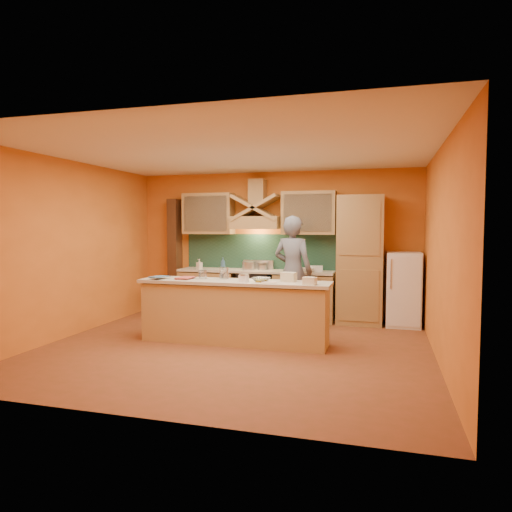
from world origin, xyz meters
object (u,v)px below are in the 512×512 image
(fridge, at_px, (403,289))
(kitchen_scale, at_px, (244,279))
(mixing_bowl, at_px, (261,280))
(stove, at_px, (255,294))
(person, at_px, (293,272))

(fridge, relative_size, kitchen_scale, 10.77)
(fridge, xyz_separation_m, mixing_bowl, (-2.07, -1.93, 0.33))
(fridge, xyz_separation_m, kitchen_scale, (-2.30, -2.03, 0.35))
(mixing_bowl, bearing_deg, fridge, 43.04)
(stove, xyz_separation_m, person, (0.84, -0.58, 0.52))
(stove, xyz_separation_m, mixing_bowl, (0.63, -1.93, 0.53))
(stove, xyz_separation_m, fridge, (2.70, 0.00, 0.20))
(kitchen_scale, bearing_deg, person, 76.41)
(fridge, height_order, person, person)
(person, bearing_deg, stove, -20.17)
(stove, distance_m, kitchen_scale, 2.14)
(kitchen_scale, bearing_deg, mixing_bowl, 26.68)
(kitchen_scale, relative_size, mixing_bowl, 0.47)
(kitchen_scale, bearing_deg, stove, 104.44)
(stove, bearing_deg, kitchen_scale, -78.98)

